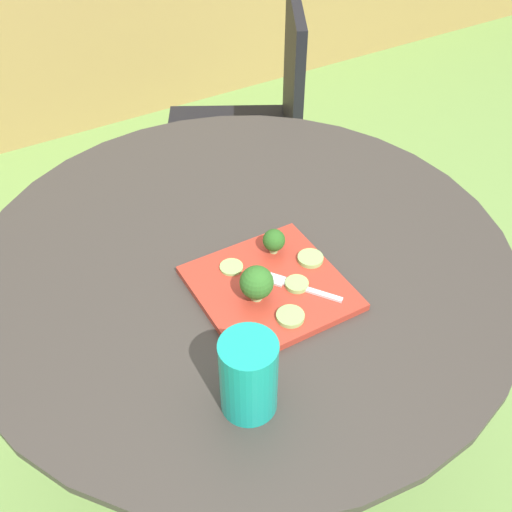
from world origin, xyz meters
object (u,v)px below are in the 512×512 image
at_px(patio_chair, 258,118).
at_px(drinking_glass, 249,379).
at_px(salad_plate, 270,288).
at_px(fork, 293,285).

distance_m(patio_chair, drinking_glass, 1.28).
relative_size(salad_plate, fork, 1.90).
bearing_deg(patio_chair, fork, -116.43).
xyz_separation_m(salad_plate, fork, (0.03, -0.02, 0.01)).
height_order(patio_chair, fork, patio_chair).
bearing_deg(fork, drinking_glass, -137.75).
height_order(drinking_glass, fork, drinking_glass).
height_order(patio_chair, salad_plate, patio_chair).
relative_size(patio_chair, drinking_glass, 6.50).
relative_size(drinking_glass, fork, 1.03).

